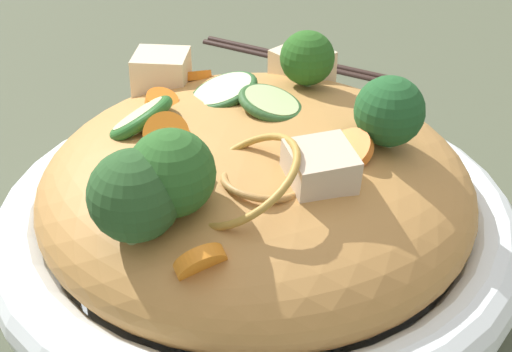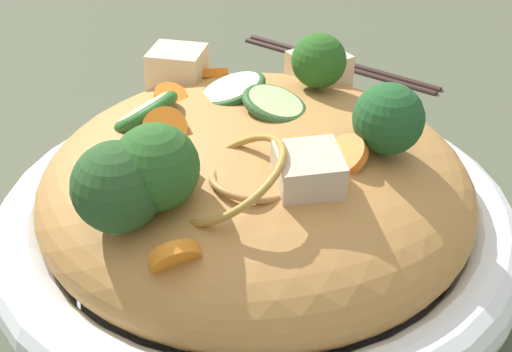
{
  "view_description": "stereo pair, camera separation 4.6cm",
  "coord_description": "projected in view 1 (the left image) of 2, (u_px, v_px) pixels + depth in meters",
  "views": [
    {
      "loc": [
        -0.35,
        0.17,
        0.32
      ],
      "look_at": [
        0.0,
        0.0,
        0.07
      ],
      "focal_mm": 54.28,
      "sensor_mm": 36.0,
      "label": 1
    },
    {
      "loc": [
        -0.37,
        0.13,
        0.32
      ],
      "look_at": [
        0.0,
        0.0,
        0.07
      ],
      "focal_mm": 54.28,
      "sensor_mm": 36.0,
      "label": 2
    }
  ],
  "objects": [
    {
      "name": "chicken_chunks",
      "position": [
        239.0,
        102.0,
        0.48
      ],
      "size": [
        0.2,
        0.17,
        0.04
      ],
      "color": "beige",
      "rests_on": "serving_bowl"
    },
    {
      "name": "noodle_heap",
      "position": [
        256.0,
        189.0,
        0.47
      ],
      "size": [
        0.26,
        0.26,
        0.11
      ],
      "color": "#B98344",
      "rests_on": "serving_bowl"
    },
    {
      "name": "carrot_coins",
      "position": [
        212.0,
        139.0,
        0.44
      ],
      "size": [
        0.21,
        0.13,
        0.04
      ],
      "color": "orange",
      "rests_on": "serving_bowl"
    },
    {
      "name": "ground_plane",
      "position": [
        256.0,
        272.0,
        0.5
      ],
      "size": [
        3.0,
        3.0,
        0.0
      ],
      "primitive_type": "plane",
      "color": "#4A513C"
    },
    {
      "name": "zucchini_slices",
      "position": [
        201.0,
        106.0,
        0.46
      ],
      "size": [
        0.09,
        0.13,
        0.03
      ],
      "color": "beige",
      "rests_on": "serving_bowl"
    },
    {
      "name": "serving_bowl",
      "position": [
        256.0,
        236.0,
        0.49
      ],
      "size": [
        0.32,
        0.32,
        0.06
      ],
      "color": "white",
      "rests_on": "ground_plane"
    },
    {
      "name": "broccoli_florets",
      "position": [
        235.0,
        148.0,
        0.4
      ],
      "size": [
        0.14,
        0.2,
        0.06
      ],
      "color": "#93B071",
      "rests_on": "serving_bowl"
    },
    {
      "name": "chopsticks_pair",
      "position": [
        299.0,
        58.0,
        0.77
      ],
      "size": [
        0.19,
        0.14,
        0.01
      ],
      "color": "black",
      "rests_on": "ground_plane"
    }
  ]
}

